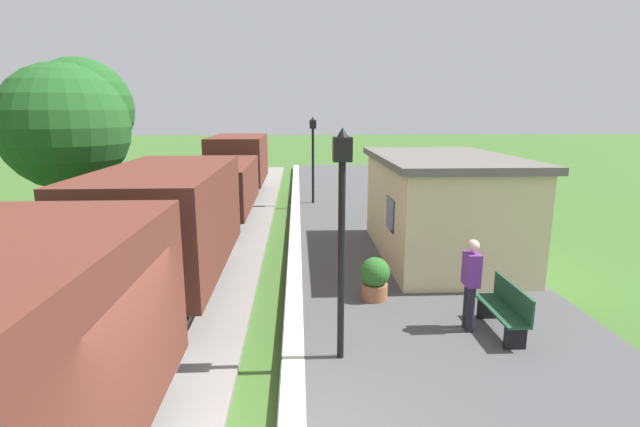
{
  "coord_description": "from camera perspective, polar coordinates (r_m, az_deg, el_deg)",
  "views": [
    {
      "loc": [
        0.5,
        -4.58,
        4.19
      ],
      "look_at": [
        1.05,
        6.78,
        1.69
      ],
      "focal_mm": 26.28,
      "sensor_mm": 36.0,
      "label": 1
    }
  ],
  "objects": [
    {
      "name": "potted_planter",
      "position": [
        10.09,
        6.68,
        -7.77
      ],
      "size": [
        0.64,
        0.64,
        0.92
      ],
      "color": "#9E6642",
      "rests_on": "platform_slab"
    },
    {
      "name": "lamp_post_far",
      "position": [
        20.14,
        -0.87,
        8.45
      ],
      "size": [
        0.28,
        0.28,
        3.7
      ],
      "color": "black",
      "rests_on": "platform_slab"
    },
    {
      "name": "lamp_post_near",
      "position": [
        7.12,
        2.67,
        1.16
      ],
      "size": [
        0.28,
        0.28,
        3.7
      ],
      "color": "black",
      "rests_on": "platform_slab"
    },
    {
      "name": "freight_train",
      "position": [
        13.92,
        -14.74,
        1.36
      ],
      "size": [
        2.5,
        26.0,
        2.72
      ],
      "color": "brown",
      "rests_on": "rail_near"
    },
    {
      "name": "bench_down_platform",
      "position": [
        17.67,
        9.39,
        0.92
      ],
      "size": [
        0.42,
        1.5,
        0.91
      ],
      "color": "#1E4C2D",
      "rests_on": "platform_slab"
    },
    {
      "name": "tree_field_left",
      "position": [
        21.33,
        -27.06,
        11.2
      ],
      "size": [
        4.04,
        4.04,
        6.26
      ],
      "color": "#4C3823",
      "rests_on": "ground"
    },
    {
      "name": "person_waiting",
      "position": [
        8.95,
        17.88,
        -7.85
      ],
      "size": [
        0.25,
        0.38,
        1.71
      ],
      "rotation": [
        0.0,
        0.0,
        3.13
      ],
      "color": "black",
      "rests_on": "platform_slab"
    },
    {
      "name": "bench_near_hut",
      "position": [
        9.19,
        21.62,
        -10.67
      ],
      "size": [
        0.42,
        1.5,
        0.91
      ],
      "color": "#1E4C2D",
      "rests_on": "platform_slab"
    },
    {
      "name": "station_hut",
      "position": [
        13.19,
        14.49,
        0.92
      ],
      "size": [
        3.5,
        5.8,
        2.78
      ],
      "color": "beige",
      "rests_on": "platform_slab"
    },
    {
      "name": "tree_trackside_far",
      "position": [
        15.01,
        -28.67,
        9.19
      ],
      "size": [
        3.5,
        3.5,
        5.5
      ],
      "color": "#4C3823",
      "rests_on": "ground"
    }
  ]
}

